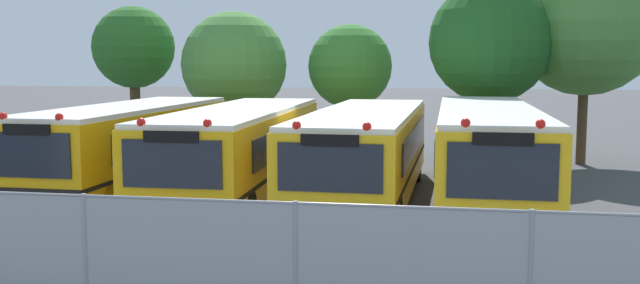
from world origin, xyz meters
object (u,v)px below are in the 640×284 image
school_bus_0 (130,145)px  school_bus_2 (366,151)px  tree_3 (486,40)px  tree_0 (132,47)px  tree_1 (235,65)px  school_bus_3 (486,153)px  tree_4 (588,24)px  school_bus_1 (241,149)px  tree_2 (352,67)px

school_bus_0 → school_bus_2: size_ratio=0.91×
school_bus_2 → tree_3: size_ratio=1.66×
tree_0 → school_bus_2: bearing=-41.5°
school_bus_2 → tree_0: 15.01m
tree_3 → tree_1: bearing=171.1°
school_bus_2 → tree_1: 10.95m
school_bus_3 → tree_4: (3.92, 8.65, 3.64)m
tree_0 → tree_4: 18.13m
school_bus_2 → tree_0: bearing=-40.3°
school_bus_2 → school_bus_1: bearing=6.6°
school_bus_0 → tree_3: bearing=-143.2°
tree_0 → tree_2: (9.47, -0.70, -0.83)m
school_bus_3 → tree_3: tree_3 is taller
tree_2 → school_bus_1: bearing=-100.9°
school_bus_0 → school_bus_1: 3.32m
school_bus_1 → tree_3: 10.62m
school_bus_1 → tree_0: 12.99m
school_bus_2 → tree_3: (3.43, 7.23, 3.13)m
tree_2 → tree_4: (8.59, -0.72, 1.57)m
school_bus_3 → tree_0: size_ratio=1.85×
school_bus_1 → school_bus_2: size_ratio=0.98×
tree_1 → tree_4: 13.35m
school_bus_3 → school_bus_0: bearing=-1.2°
tree_2 → tree_4: tree_4 is taller
school_bus_0 → tree_4: bearing=-147.5°
tree_4 → tree_2: bearing=175.2°
school_bus_0 → tree_4: tree_4 is taller
tree_2 → school_bus_3: bearing=-63.5°
tree_0 → tree_4: bearing=-4.5°
school_bus_2 → tree_4: 11.51m
tree_0 → tree_3: 14.68m
school_bus_3 → tree_2: 10.67m
tree_2 → school_bus_0: bearing=-119.3°
school_bus_1 → tree_4: 14.01m
school_bus_1 → school_bus_0: bearing=-5.4°
school_bus_0 → tree_4: (13.70, 8.40, 3.68)m
tree_0 → tree_3: tree_3 is taller
tree_4 → school_bus_1: bearing=-140.2°
school_bus_1 → tree_4: size_ratio=1.39×
school_bus_3 → tree_3: (0.33, 7.55, 3.06)m
school_bus_1 → tree_2: tree_2 is taller
tree_0 → tree_4: tree_4 is taller
tree_3 → school_bus_1: bearing=-132.0°
school_bus_2 → tree_2: bearing=-79.0°
school_bus_1 → school_bus_2: 3.38m
school_bus_1 → tree_1: tree_1 is taller
tree_3 → tree_4: bearing=17.0°
tree_4 → school_bus_0: bearing=-148.5°
school_bus_1 → tree_3: (6.80, 7.55, 3.11)m
school_bus_1 → tree_3: tree_3 is taller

